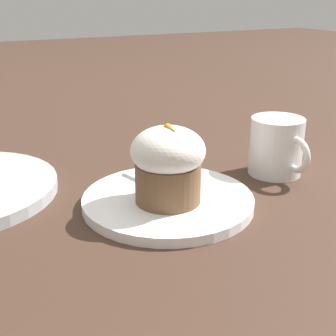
# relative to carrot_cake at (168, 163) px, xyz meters

# --- Properties ---
(ground_plane) EXTENTS (4.00, 4.00, 0.00)m
(ground_plane) POSITION_rel_carrot_cake_xyz_m (-0.01, 0.01, -0.06)
(ground_plane) COLOR #3D281E
(dessert_plate) EXTENTS (0.20, 0.20, 0.01)m
(dessert_plate) POSITION_rel_carrot_cake_xyz_m (-0.01, 0.01, -0.05)
(dessert_plate) COLOR white
(dessert_plate) RESTS_ON ground_plane
(carrot_cake) EXTENTS (0.08, 0.08, 0.09)m
(carrot_cake) POSITION_rel_carrot_cake_xyz_m (0.00, 0.00, 0.00)
(carrot_cake) COLOR brown
(carrot_cake) RESTS_ON dessert_plate
(spoon) EXTENTS (0.13, 0.06, 0.01)m
(spoon) POSITION_rel_carrot_cake_xyz_m (-0.01, 0.01, -0.04)
(spoon) COLOR silver
(spoon) RESTS_ON dessert_plate
(coffee_cup) EXTENTS (0.10, 0.07, 0.08)m
(coffee_cup) POSITION_rel_carrot_cake_xyz_m (-0.03, 0.19, -0.02)
(coffee_cup) COLOR white
(coffee_cup) RESTS_ON ground_plane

